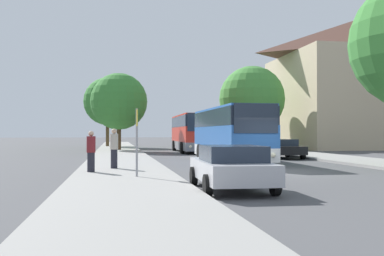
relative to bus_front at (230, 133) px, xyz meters
The scene contains 15 objects.
ground_plane 7.04m from the bus_front, 84.98° to the right, with size 300.00×300.00×0.00m, color #4C4C4F.
sidewalk_left 9.48m from the bus_front, 133.26° to the right, with size 4.00×120.00×0.15m, color gray.
building_right_background 30.78m from the bus_front, 45.15° to the left, with size 18.26×14.88×14.99m.
bus_front is the anchor object (origin of this frame).
bus_middle 14.05m from the bus_front, 89.58° to the left, with size 2.98×10.94×3.34m.
parked_car_left_curb 13.13m from the bus_front, 104.50° to the right, with size 2.23×4.40×1.36m.
parked_car_right_near 5.66m from the bus_front, 35.75° to the left, with size 2.03×4.39×1.31m.
parked_car_right_far 20.04m from the bus_front, 76.29° to the left, with size 2.17×4.31×1.58m.
bus_stop_sign 11.16m from the bus_front, 122.41° to the right, with size 0.08×0.45×2.49m.
pedestrian_waiting_near 8.74m from the bus_front, 141.31° to the right, with size 0.36×0.36×1.78m.
pedestrian_waiting_far 10.58m from the bus_front, 137.06° to the right, with size 0.36×0.36×1.67m.
tree_left_near 18.25m from the bus_front, 110.70° to the left, with size 5.34×5.34×7.23m.
tree_left_far 29.93m from the bus_front, 104.84° to the left, with size 5.71×5.71×8.22m.
tree_right_mid 24.79m from the bus_front, 70.21° to the left, with size 4.20×4.20×7.32m.
tree_right_far 19.93m from the bus_front, 68.72° to the left, with size 6.73×6.73×8.44m.
Camera 1 is at (-7.39, -19.14, 1.75)m, focal length 42.00 mm.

